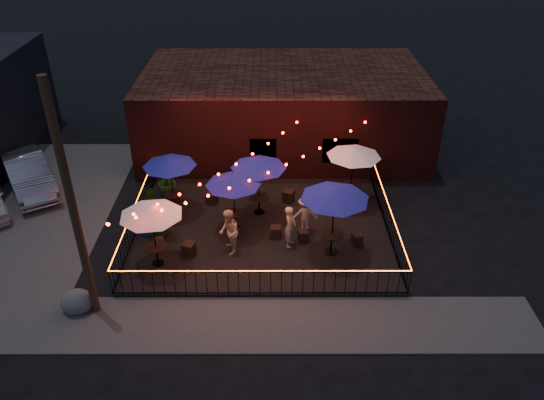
# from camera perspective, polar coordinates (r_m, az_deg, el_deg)

# --- Properties ---
(ground) EXTENTS (110.00, 110.00, 0.00)m
(ground) POSITION_cam_1_polar(r_m,az_deg,el_deg) (19.86, -1.16, -6.62)
(ground) COLOR black
(ground) RESTS_ON ground
(patio) EXTENTS (10.00, 8.00, 0.15)m
(patio) POSITION_cam_1_polar(r_m,az_deg,el_deg) (21.42, -1.08, -3.14)
(patio) COLOR black
(patio) RESTS_ON ground
(sidewalk) EXTENTS (18.00, 2.50, 0.05)m
(sidewalk) POSITION_cam_1_polar(r_m,az_deg,el_deg) (17.41, -1.34, -13.20)
(sidewalk) COLOR #43403D
(sidewalk) RESTS_ON ground
(brick_building) EXTENTS (14.00, 8.00, 4.00)m
(brick_building) POSITION_cam_1_polar(r_m,az_deg,el_deg) (27.58, 1.24, 9.74)
(brick_building) COLOR #36110E
(brick_building) RESTS_ON ground
(utility_pole) EXTENTS (0.26, 0.26, 8.00)m
(utility_pole) POSITION_cam_1_polar(r_m,az_deg,el_deg) (16.46, -20.63, -0.88)
(utility_pole) COLOR #392917
(utility_pole) RESTS_ON ground
(fence_front) EXTENTS (10.00, 0.04, 1.04)m
(fence_front) POSITION_cam_1_polar(r_m,az_deg,el_deg) (17.89, -1.29, -8.92)
(fence_front) COLOR black
(fence_front) RESTS_ON patio
(fence_left) EXTENTS (0.04, 8.00, 1.04)m
(fence_left) POSITION_cam_1_polar(r_m,az_deg,el_deg) (21.76, -14.38, -1.78)
(fence_left) COLOR black
(fence_left) RESTS_ON patio
(fence_right) EXTENTS (0.04, 8.00, 1.04)m
(fence_right) POSITION_cam_1_polar(r_m,az_deg,el_deg) (21.58, 12.30, -1.78)
(fence_right) COLOR black
(fence_right) RESTS_ON patio
(festoon_lights) EXTENTS (10.02, 8.72, 1.32)m
(festoon_lights) POSITION_cam_1_polar(r_m,az_deg,el_deg) (19.91, -4.07, 2.15)
(festoon_lights) COLOR #FF0E04
(festoon_lights) RESTS_ON ground
(cafe_table_0) EXTENTS (2.73, 2.73, 2.46)m
(cafe_table_0) POSITION_cam_1_polar(r_m,az_deg,el_deg) (18.68, -12.90, -1.25)
(cafe_table_0) COLOR black
(cafe_table_0) RESTS_ON patio
(cafe_table_1) EXTENTS (2.40, 2.40, 2.42)m
(cafe_table_1) POSITION_cam_1_polar(r_m,az_deg,el_deg) (21.82, -10.99, 3.96)
(cafe_table_1) COLOR black
(cafe_table_1) RESTS_ON patio
(cafe_table_2) EXTENTS (2.36, 2.36, 2.39)m
(cafe_table_2) POSITION_cam_1_polar(r_m,az_deg,el_deg) (20.21, -4.18, 2.01)
(cafe_table_2) COLOR black
(cafe_table_2) RESTS_ON patio
(cafe_table_3) EXTENTS (2.28, 2.28, 2.49)m
(cafe_table_3) POSITION_cam_1_polar(r_m,az_deg,el_deg) (21.16, -1.46, 3.84)
(cafe_table_3) COLOR black
(cafe_table_3) RESTS_ON patio
(cafe_table_4) EXTENTS (2.83, 2.83, 2.76)m
(cafe_table_4) POSITION_cam_1_polar(r_m,az_deg,el_deg) (18.78, 6.78, 0.58)
(cafe_table_4) COLOR black
(cafe_table_4) RESTS_ON patio
(cafe_table_5) EXTENTS (2.79, 2.79, 2.52)m
(cafe_table_5) POSITION_cam_1_polar(r_m,az_deg,el_deg) (22.26, 8.81, 5.03)
(cafe_table_5) COLOR black
(cafe_table_5) RESTS_ON patio
(bistro_chair_0) EXTENTS (0.47, 0.47, 0.44)m
(bistro_chair_0) POSITION_cam_1_polar(r_m,az_deg,el_deg) (20.55, -12.06, -4.63)
(bistro_chair_0) COLOR black
(bistro_chair_0) RESTS_ON patio
(bistro_chair_1) EXTENTS (0.54, 0.54, 0.50)m
(bistro_chair_1) POSITION_cam_1_polar(r_m,az_deg,el_deg) (20.03, -8.94, -5.24)
(bistro_chair_1) COLOR black
(bistro_chair_1) RESTS_ON patio
(bistro_chair_2) EXTENTS (0.54, 0.54, 0.48)m
(bistro_chair_2) POSITION_cam_1_polar(r_m,az_deg,el_deg) (22.77, -10.59, -0.47)
(bistro_chair_2) COLOR black
(bistro_chair_2) RESTS_ON patio
(bistro_chair_3) EXTENTS (0.51, 0.51, 0.50)m
(bistro_chair_3) POSITION_cam_1_polar(r_m,az_deg,el_deg) (22.98, -6.49, 0.26)
(bistro_chair_3) COLOR black
(bistro_chair_3) RESTS_ON patio
(bistro_chair_4) EXTENTS (0.45, 0.45, 0.41)m
(bistro_chair_4) POSITION_cam_1_polar(r_m,az_deg,el_deg) (20.74, -4.00, -3.59)
(bistro_chair_4) COLOR black
(bistro_chair_4) RESTS_ON patio
(bistro_chair_5) EXTENTS (0.43, 0.43, 0.47)m
(bistro_chair_5) POSITION_cam_1_polar(r_m,az_deg,el_deg) (20.71, 0.39, -3.45)
(bistro_chair_5) COLOR black
(bistro_chair_5) RESTS_ON patio
(bistro_chair_6) EXTENTS (0.42, 0.42, 0.43)m
(bistro_chair_6) POSITION_cam_1_polar(r_m,az_deg,el_deg) (23.15, -1.63, 0.63)
(bistro_chair_6) COLOR black
(bistro_chair_6) RESTS_ON patio
(bistro_chair_7) EXTENTS (0.56, 0.56, 0.51)m
(bistro_chair_7) POSITION_cam_1_polar(r_m,az_deg,el_deg) (22.95, 1.79, 0.44)
(bistro_chair_7) COLOR black
(bistro_chair_7) RESTS_ON patio
(bistro_chair_8) EXTENTS (0.42, 0.42, 0.45)m
(bistro_chair_8) POSITION_cam_1_polar(r_m,az_deg,el_deg) (20.56, 3.38, -3.86)
(bistro_chair_8) COLOR black
(bistro_chair_8) RESTS_ON patio
(bistro_chair_9) EXTENTS (0.45, 0.45, 0.42)m
(bistro_chair_9) POSITION_cam_1_polar(r_m,az_deg,el_deg) (20.63, 9.15, -4.17)
(bistro_chair_9) COLOR black
(bistro_chair_9) RESTS_ON patio
(bistro_chair_10) EXTENTS (0.40, 0.40, 0.43)m
(bistro_chair_10) POSITION_cam_1_polar(r_m,az_deg,el_deg) (23.13, 6.12, 0.41)
(bistro_chair_10) COLOR black
(bistro_chair_10) RESTS_ON patio
(bistro_chair_11) EXTENTS (0.35, 0.35, 0.41)m
(bistro_chair_11) POSITION_cam_1_polar(r_m,az_deg,el_deg) (23.58, 8.81, 0.82)
(bistro_chair_11) COLOR black
(bistro_chair_11) RESTS_ON patio
(patron_a) EXTENTS (0.55, 0.71, 1.71)m
(patron_a) POSITION_cam_1_polar(r_m,az_deg,el_deg) (19.93, 1.95, -2.88)
(patron_a) COLOR tan
(patron_a) RESTS_ON patio
(patron_b) EXTENTS (0.85, 1.00, 1.82)m
(patron_b) POSITION_cam_1_polar(r_m,az_deg,el_deg) (19.59, -4.66, -3.48)
(patron_b) COLOR #CDB18E
(patron_b) RESTS_ON patio
(patron_c) EXTENTS (1.01, 0.59, 1.56)m
(patron_c) POSITION_cam_1_polar(r_m,az_deg,el_deg) (20.82, 3.59, -1.52)
(patron_c) COLOR tan
(patron_c) RESTS_ON patio
(potted_shrub_a) EXTENTS (1.38, 1.25, 1.36)m
(potted_shrub_a) POSITION_cam_1_polar(r_m,az_deg,el_deg) (21.05, -12.04, -2.14)
(potted_shrub_a) COLOR #1A4015
(potted_shrub_a) RESTS_ON patio
(potted_shrub_b) EXTENTS (0.88, 0.76, 1.44)m
(potted_shrub_b) POSITION_cam_1_polar(r_m,az_deg,el_deg) (22.34, -12.94, -0.00)
(potted_shrub_b) COLOR #17340C
(potted_shrub_b) RESTS_ON patio
(potted_shrub_c) EXTENTS (0.85, 0.85, 1.44)m
(potted_shrub_c) POSITION_cam_1_polar(r_m,az_deg,el_deg) (23.65, -11.26, 2.12)
(potted_shrub_c) COLOR #173B0B
(potted_shrub_c) RESTS_ON patio
(cooler) EXTENTS (0.60, 0.44, 0.76)m
(cooler) POSITION_cam_1_polar(r_m,az_deg,el_deg) (21.41, -13.25, -2.63)
(cooler) COLOR #153EA1
(cooler) RESTS_ON patio
(boulder) EXTENTS (1.06, 0.93, 0.76)m
(boulder) POSITION_cam_1_polar(r_m,az_deg,el_deg) (18.75, -20.22, -10.22)
(boulder) COLOR #4F4F49
(boulder) RESTS_ON ground
(car_silver) EXTENTS (4.03, 4.99, 1.60)m
(car_silver) POSITION_cam_1_polar(r_m,az_deg,el_deg) (26.22, -24.74, 2.55)
(car_silver) COLOR #A5A5AE
(car_silver) RESTS_ON ground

